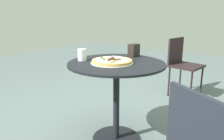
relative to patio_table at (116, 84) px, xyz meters
name	(u,v)px	position (x,y,z in m)	size (l,w,h in m)	color
ground_plane	(116,139)	(0.00, 0.00, -0.55)	(10.00, 10.00, 0.00)	#556464
patio_table	(116,84)	(0.00, 0.00, 0.00)	(0.84, 0.84, 0.74)	black
pizza_on_tray	(112,61)	(0.04, -0.02, 0.20)	(0.36, 0.36, 0.05)	silver
pizza_server	(113,58)	(0.07, 0.02, 0.24)	(0.22, 0.11, 0.02)	silver
drinking_cup	(82,55)	(0.12, -0.29, 0.24)	(0.08, 0.08, 0.10)	silver
napkin_dispenser	(134,50)	(-0.33, -0.04, 0.25)	(0.11, 0.07, 0.12)	black
patio_chair_corner	(182,62)	(-1.50, 0.03, -0.06)	(0.43, 0.43, 0.82)	black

